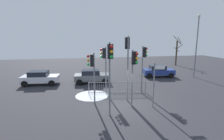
# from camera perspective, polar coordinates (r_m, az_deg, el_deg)

# --- Properties ---
(ground_plane) EXTENTS (60.00, 60.00, 0.00)m
(ground_plane) POSITION_cam_1_polar(r_m,az_deg,el_deg) (13.51, 4.51, -11.33)
(ground_plane) COLOR #2D2D33
(traffic_light_foreground_right) EXTENTS (0.55, 0.37, 4.28)m
(traffic_light_foreground_right) POSITION_cam_1_polar(r_m,az_deg,el_deg) (15.78, 10.32, 3.60)
(traffic_light_foreground_right) COLOR slate
(traffic_light_foreground_right) RESTS_ON ground
(traffic_light_rear_left) EXTENTS (0.40, 0.53, 4.19)m
(traffic_light_rear_left) POSITION_cam_1_polar(r_m,az_deg,el_deg) (12.33, 7.17, 1.32)
(traffic_light_rear_left) COLOR slate
(traffic_light_rear_left) RESTS_ON ground
(traffic_light_mid_left) EXTENTS (0.57, 0.34, 4.23)m
(traffic_light_mid_left) POSITION_cam_1_polar(r_m,az_deg,el_deg) (15.23, -2.56, 3.34)
(traffic_light_mid_left) COLOR slate
(traffic_light_mid_left) RESTS_ON ground
(traffic_light_rear_right) EXTENTS (0.35, 0.57, 5.13)m
(traffic_light_rear_right) POSITION_cam_1_polar(r_m,az_deg,el_deg) (13.67, 5.00, 5.17)
(traffic_light_rear_right) COLOR slate
(traffic_light_rear_right) RESTS_ON ground
(traffic_light_foreground_left) EXTENTS (0.57, 0.32, 3.93)m
(traffic_light_foreground_left) POSITION_cam_1_polar(r_m,az_deg,el_deg) (12.96, -6.53, 0.96)
(traffic_light_foreground_left) COLOR slate
(traffic_light_foreground_left) RESTS_ON ground
(traffic_light_mid_right) EXTENTS (0.34, 0.57, 4.76)m
(traffic_light_mid_right) POSITION_cam_1_polar(r_m,az_deg,el_deg) (10.77, -0.58, 2.24)
(traffic_light_mid_right) COLOR slate
(traffic_light_mid_right) RESTS_ON ground
(direction_sign_post) EXTENTS (0.79, 0.14, 3.28)m
(direction_sign_post) POSITION_cam_1_polar(r_m,az_deg,el_deg) (12.90, 13.72, -4.12)
(direction_sign_post) COLOR slate
(direction_sign_post) RESTS_ON ground
(pedestrian_guard_railing) EXTENTS (5.19, 0.75, 1.07)m
(pedestrian_guard_railing) POSITION_cam_1_polar(r_m,az_deg,el_deg) (15.89, 1.78, -5.74)
(pedestrian_guard_railing) COLOR slate
(pedestrian_guard_railing) RESTS_ON ground
(car_grey_far) EXTENTS (3.91, 2.15, 1.47)m
(car_grey_far) POSITION_cam_1_polar(r_m,az_deg,el_deg) (19.53, -6.63, -1.98)
(car_grey_far) COLOR slate
(car_grey_far) RESTS_ON ground
(car_white_mid) EXTENTS (3.93, 2.20, 1.47)m
(car_white_mid) POSITION_cam_1_polar(r_m,az_deg,el_deg) (20.26, -22.43, -2.28)
(car_white_mid) COLOR silver
(car_white_mid) RESTS_ON ground
(car_blue_trailing) EXTENTS (4.01, 2.40, 1.47)m
(car_blue_trailing) POSITION_cam_1_polar(r_m,az_deg,el_deg) (23.12, 14.82, -0.24)
(car_blue_trailing) COLOR navy
(car_blue_trailing) RESTS_ON ground
(street_lamp) EXTENTS (0.36, 0.36, 7.68)m
(street_lamp) POSITION_cam_1_polar(r_m,az_deg,el_deg) (24.04, 25.96, 8.71)
(street_lamp) COLOR slate
(street_lamp) RESTS_ON ground
(bare_tree_left) EXTENTS (1.68, 1.66, 5.20)m
(bare_tree_left) POSITION_cam_1_polar(r_m,az_deg,el_deg) (32.99, 20.32, 5.59)
(bare_tree_left) COLOR #473828
(bare_tree_left) RESTS_ON ground
(snow_patch_kerb) EXTENTS (2.87, 2.87, 0.01)m
(snow_patch_kerb) POSITION_cam_1_polar(r_m,az_deg,el_deg) (15.56, -6.54, -8.28)
(snow_patch_kerb) COLOR white
(snow_patch_kerb) RESTS_ON ground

